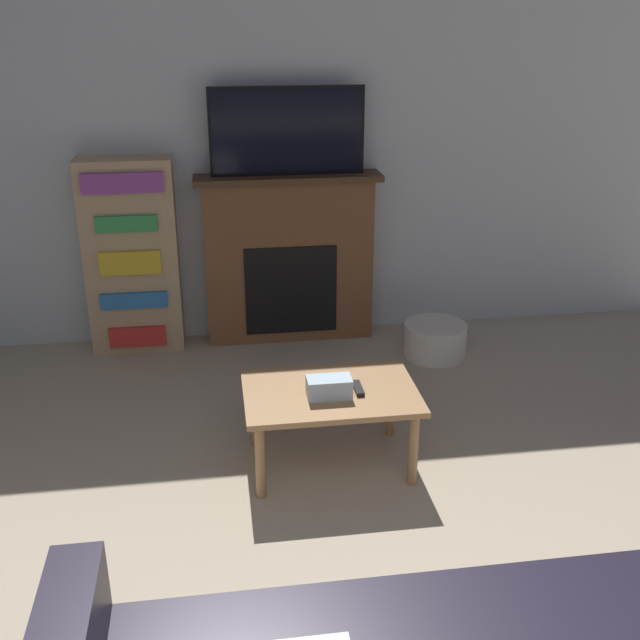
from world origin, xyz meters
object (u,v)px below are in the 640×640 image
(tv, at_px, (287,131))
(storage_basket, at_px, (435,340))
(coffee_table, at_px, (330,400))
(bookshelf, at_px, (132,257))
(fireplace, at_px, (289,258))

(tv, relative_size, storage_basket, 2.40)
(coffee_table, distance_m, bookshelf, 2.01)
(tv, bearing_deg, bookshelf, -179.85)
(fireplace, relative_size, storage_basket, 2.97)
(coffee_table, distance_m, storage_basket, 1.55)
(fireplace, xyz_separation_m, storage_basket, (0.95, -0.47, -0.48))
(fireplace, xyz_separation_m, bookshelf, (-1.07, -0.02, 0.07))
(fireplace, height_order, tv, tv)
(fireplace, distance_m, bookshelf, 1.07)
(storage_basket, bearing_deg, tv, 154.60)
(coffee_table, relative_size, storage_basket, 2.05)
(fireplace, relative_size, bookshelf, 0.95)
(coffee_table, bearing_deg, bookshelf, 123.33)
(storage_basket, bearing_deg, bookshelf, 167.49)
(tv, height_order, storage_basket, tv)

